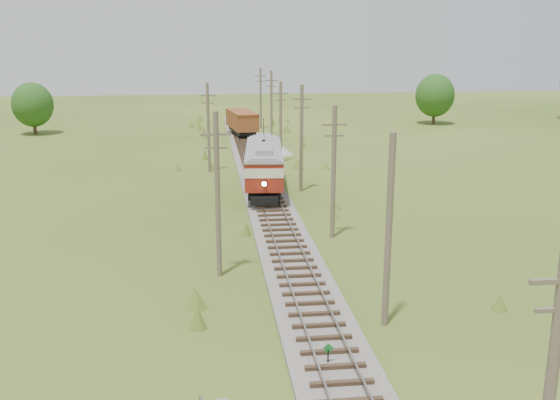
{
  "coord_description": "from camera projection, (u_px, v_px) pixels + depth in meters",
  "views": [
    {
      "loc": [
        -4.68,
        -20.27,
        12.56
      ],
      "look_at": [
        0.0,
        19.23,
        2.31
      ],
      "focal_mm": 40.0,
      "sensor_mm": 36.0,
      "label": 1
    }
  ],
  "objects": [
    {
      "name": "streetcar",
      "position": [
        264.0,
        162.0,
        52.03
      ],
      "size": [
        4.07,
        12.85,
        5.82
      ],
      "rotation": [
        0.0,
        0.0,
        -0.09
      ],
      "color": "black",
      "rests_on": "ground"
    },
    {
      "name": "gondola",
      "position": [
        242.0,
        121.0,
        82.4
      ],
      "size": [
        4.02,
        8.96,
        2.87
      ],
      "rotation": [
        0.0,
        0.0,
        0.14
      ],
      "color": "black",
      "rests_on": "ground"
    },
    {
      "name": "utility_pole_l_a",
      "position": [
        218.0,
        194.0,
        33.07
      ],
      "size": [
        1.6,
        0.3,
        9.0
      ],
      "color": "brown",
      "rests_on": "ground"
    },
    {
      "name": "utility_pole_r_4",
      "position": [
        281.0,
        121.0,
        64.73
      ],
      "size": [
        1.6,
        0.3,
        8.4
      ],
      "color": "brown",
      "rests_on": "ground"
    },
    {
      "name": "utility_pole_r_2",
      "position": [
        334.0,
        171.0,
        39.74
      ],
      "size": [
        1.6,
        0.3,
        8.6
      ],
      "color": "brown",
      "rests_on": "ground"
    },
    {
      "name": "ground",
      "position": [
        341.0,
        388.0,
        23.16
      ],
      "size": [
        260.0,
        260.0,
        0.0
      ],
      "primitive_type": "plane",
      "color": "#334F17",
      "rests_on": "ground"
    },
    {
      "name": "railbed_main",
      "position": [
        261.0,
        182.0,
        55.81
      ],
      "size": [
        3.6,
        96.0,
        0.57
      ],
      "color": "#605B54",
      "rests_on": "ground"
    },
    {
      "name": "tree_mid_a",
      "position": [
        33.0,
        105.0,
        84.36
      ],
      "size": [
        5.46,
        5.46,
        7.03
      ],
      "color": "#38281C",
      "rests_on": "ground"
    },
    {
      "name": "utility_pole_r_1",
      "position": [
        389.0,
        232.0,
        27.22
      ],
      "size": [
        0.3,
        0.3,
        8.8
      ],
      "color": "brown",
      "rests_on": "ground"
    },
    {
      "name": "switch_marker",
      "position": [
        328.0,
        353.0,
        24.42
      ],
      "size": [
        0.45,
        0.06,
        1.08
      ],
      "color": "black",
      "rests_on": "ground"
    },
    {
      "name": "tree_mid_b",
      "position": [
        435.0,
        95.0,
        94.73
      ],
      "size": [
        5.88,
        5.88,
        7.57
      ],
      "color": "#38281C",
      "rests_on": "ground"
    },
    {
      "name": "utility_pole_l_b",
      "position": [
        208.0,
        127.0,
        60.01
      ],
      "size": [
        1.6,
        0.3,
        8.6
      ],
      "color": "brown",
      "rests_on": "ground"
    },
    {
      "name": "utility_pole_r_5",
      "position": [
        271.0,
        106.0,
        77.22
      ],
      "size": [
        1.6,
        0.3,
        8.9
      ],
      "color": "brown",
      "rests_on": "ground"
    },
    {
      "name": "utility_pole_r_3",
      "position": [
        301.0,
        137.0,
        52.18
      ],
      "size": [
        1.6,
        0.3,
        9.0
      ],
      "color": "brown",
      "rests_on": "ground"
    },
    {
      "name": "gravel_pile",
      "position": [
        277.0,
        148.0,
        70.98
      ],
      "size": [
        3.73,
        3.96,
        1.36
      ],
      "color": "gray",
      "rests_on": "ground"
    },
    {
      "name": "utility_pole_r_6",
      "position": [
        261.0,
        98.0,
        89.72
      ],
      "size": [
        1.6,
        0.3,
        8.7
      ],
      "color": "brown",
      "rests_on": "ground"
    },
    {
      "name": "utility_pole_r_0",
      "position": [
        549.0,
        396.0,
        14.74
      ],
      "size": [
        1.6,
        0.3,
        8.5
      ],
      "color": "brown",
      "rests_on": "ground"
    }
  ]
}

